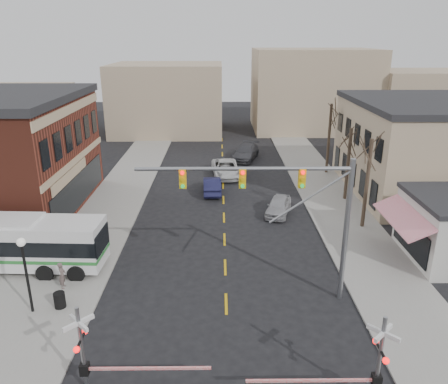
# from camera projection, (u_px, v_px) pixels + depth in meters

# --- Properties ---
(ground) EXTENTS (160.00, 160.00, 0.00)m
(ground) POSITION_uv_depth(u_px,v_px,m) (227.00, 327.00, 21.84)
(ground) COLOR black
(ground) RESTS_ON ground
(sidewalk_west) EXTENTS (5.00, 60.00, 0.12)m
(sidewalk_west) POSITION_uv_depth(u_px,v_px,m) (121.00, 192.00, 40.56)
(sidewalk_west) COLOR gray
(sidewalk_west) RESTS_ON ground
(sidewalk_east) EXTENTS (5.00, 60.00, 0.12)m
(sidewalk_east) POSITION_uv_depth(u_px,v_px,m) (325.00, 191.00, 40.74)
(sidewalk_east) COLOR gray
(sidewalk_east) RESTS_ON ground
(tree_east_a) EXTENTS (0.28, 0.28, 6.75)m
(tree_east_a) POSITION_uv_depth(u_px,v_px,m) (367.00, 184.00, 32.06)
(tree_east_a) COLOR #382B21
(tree_east_a) RESTS_ON sidewalk_east
(tree_east_b) EXTENTS (0.28, 0.28, 6.30)m
(tree_east_b) POSITION_uv_depth(u_px,v_px,m) (348.00, 164.00, 37.79)
(tree_east_b) COLOR #382B21
(tree_east_b) RESTS_ON sidewalk_east
(tree_east_c) EXTENTS (0.28, 0.28, 7.20)m
(tree_east_c) POSITION_uv_depth(u_px,v_px,m) (329.00, 139.00, 45.18)
(tree_east_c) COLOR #382B21
(tree_east_c) RESTS_ON sidewalk_east
(transit_bus) EXTENTS (12.68, 3.35, 3.24)m
(transit_bus) POSITION_uv_depth(u_px,v_px,m) (1.00, 242.00, 26.72)
(transit_bus) COLOR silver
(transit_bus) RESTS_ON ground
(traffic_signal_mast) EXTENTS (11.02, 0.30, 8.00)m
(traffic_signal_mast) POSITION_uv_depth(u_px,v_px,m) (291.00, 201.00, 22.34)
(traffic_signal_mast) COLOR gray
(traffic_signal_mast) RESTS_ON ground
(rr_crossing_west) EXTENTS (5.60, 1.36, 4.00)m
(rr_crossing_west) POSITION_uv_depth(u_px,v_px,m) (93.00, 351.00, 17.27)
(rr_crossing_west) COLOR gray
(rr_crossing_west) RESTS_ON ground
(rr_crossing_east) EXTENTS (5.60, 1.36, 4.00)m
(rr_crossing_east) POSITION_uv_depth(u_px,v_px,m) (368.00, 362.00, 16.69)
(rr_crossing_east) COLOR gray
(rr_crossing_east) RESTS_ON ground
(street_lamp) EXTENTS (0.44, 0.44, 4.23)m
(street_lamp) POSITION_uv_depth(u_px,v_px,m) (24.00, 260.00, 21.88)
(street_lamp) COLOR black
(street_lamp) RESTS_ON sidewalk_west
(trash_bin) EXTENTS (0.60, 0.60, 0.85)m
(trash_bin) POSITION_uv_depth(u_px,v_px,m) (60.00, 300.00, 23.11)
(trash_bin) COLOR black
(trash_bin) RESTS_ON sidewalk_west
(car_a) EXTENTS (2.85, 4.50, 1.43)m
(car_a) POSITION_uv_depth(u_px,v_px,m) (278.00, 206.00, 35.50)
(car_a) COLOR #9D9DA1
(car_a) RESTS_ON ground
(car_b) EXTENTS (1.78, 4.61, 1.50)m
(car_b) POSITION_uv_depth(u_px,v_px,m) (212.00, 185.00, 40.33)
(car_b) COLOR #17183B
(car_b) RESTS_ON ground
(car_c) EXTENTS (3.21, 6.03, 1.61)m
(car_c) POSITION_uv_depth(u_px,v_px,m) (226.00, 168.00, 45.22)
(car_c) COLOR silver
(car_c) RESTS_ON ground
(car_d) EXTENTS (3.87, 6.17, 1.67)m
(car_d) POSITION_uv_depth(u_px,v_px,m) (246.00, 152.00, 51.40)
(car_d) COLOR #3D3D42
(car_d) RESTS_ON ground
(pedestrian_near) EXTENTS (0.44, 0.62, 1.59)m
(pedestrian_near) POSITION_uv_depth(u_px,v_px,m) (62.00, 275.00, 24.81)
(pedestrian_near) COLOR #5F4F4C
(pedestrian_near) RESTS_ON sidewalk_west
(pedestrian_far) EXTENTS (1.08, 1.05, 1.76)m
(pedestrian_far) POSITION_uv_depth(u_px,v_px,m) (64.00, 240.00, 28.87)
(pedestrian_far) COLOR #2D3450
(pedestrian_far) RESTS_ON sidewalk_west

